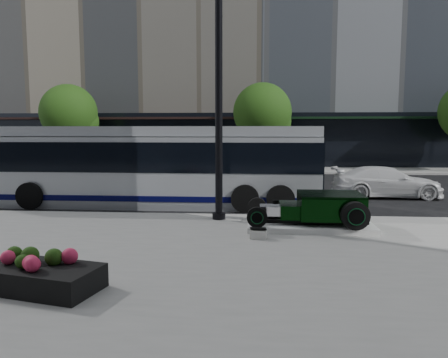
# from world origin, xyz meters

# --- Properties ---
(ground) EXTENTS (120.00, 120.00, 0.00)m
(ground) POSITION_xyz_m (0.00, 0.00, 0.00)
(ground) COLOR black
(ground) RESTS_ON ground
(sidewalk_near) EXTENTS (70.00, 17.00, 0.12)m
(sidewalk_near) POSITION_xyz_m (0.00, -10.50, 0.06)
(sidewalk_near) COLOR gray
(sidewalk_near) RESTS_ON ground
(sidewalk_far) EXTENTS (70.00, 4.00, 0.12)m
(sidewalk_far) POSITION_xyz_m (0.00, 14.00, 0.06)
(sidewalk_far) COLOR gray
(sidewalk_far) RESTS_ON ground
(street_trees) EXTENTS (29.80, 3.80, 5.70)m
(street_trees) POSITION_xyz_m (1.15, 13.07, 3.77)
(street_trees) COLOR black
(street_trees) RESTS_ON sidewalk_far
(display_plinth) EXTENTS (3.40, 1.80, 0.15)m
(display_plinth) POSITION_xyz_m (2.21, -3.72, 0.20)
(display_plinth) COLOR silver
(display_plinth) RESTS_ON sidewalk_near
(hot_rod) EXTENTS (3.22, 2.00, 0.81)m
(hot_rod) POSITION_xyz_m (2.54, -3.72, 0.70)
(hot_rod) COLOR black
(hot_rod) RESTS_ON display_plinth
(info_plaque) EXTENTS (0.43, 0.35, 0.31)m
(info_plaque) POSITION_xyz_m (0.80, -5.07, 0.24)
(info_plaque) COLOR silver
(info_plaque) RESTS_ON sidewalk_near
(lamppost) EXTENTS (0.40, 0.40, 7.27)m
(lamppost) POSITION_xyz_m (-0.40, -2.78, 3.48)
(lamppost) COLOR black
(lamppost) RESTS_ON sidewalk_near
(flower_planter) EXTENTS (2.22, 1.46, 0.66)m
(flower_planter) POSITION_xyz_m (-2.90, -8.85, 0.36)
(flower_planter) COLOR black
(flower_planter) RESTS_ON sidewalk_near
(transit_bus) EXTENTS (12.12, 2.88, 2.92)m
(transit_bus) POSITION_xyz_m (-3.05, 0.22, 1.49)
(transit_bus) COLOR #B9BDC3
(transit_bus) RESTS_ON ground
(white_sedan) EXTENTS (4.41, 1.82, 1.28)m
(white_sedan) POSITION_xyz_m (6.11, 2.71, 0.64)
(white_sedan) COLOR white
(white_sedan) RESTS_ON ground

